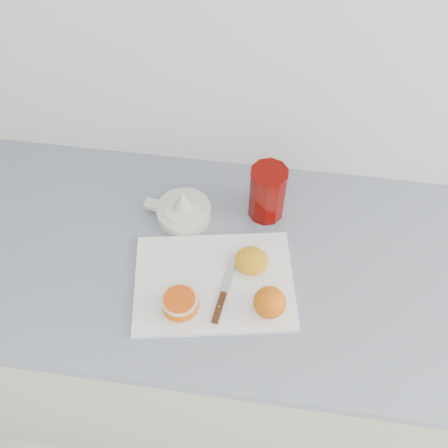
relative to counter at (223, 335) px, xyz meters
name	(u,v)px	position (x,y,z in m)	size (l,w,h in m)	color
counter	(223,335)	(0.00, 0.00, 0.00)	(2.33, 0.64, 0.89)	beige
cutting_board	(214,282)	(-0.01, -0.08, 0.45)	(0.36, 0.25, 0.01)	white
whole_orange	(270,302)	(0.12, -0.13, 0.49)	(0.07, 0.07, 0.07)	orange
half_orange	(180,304)	(-0.07, -0.16, 0.48)	(0.08, 0.08, 0.05)	orange
squeezed_shell	(251,261)	(0.07, -0.02, 0.47)	(0.08, 0.08, 0.03)	gold
paring_knife	(221,302)	(0.01, -0.13, 0.46)	(0.04, 0.17, 0.01)	#3F1A0E
citrus_juicer	(183,210)	(-0.11, 0.10, 0.47)	(0.17, 0.13, 0.09)	white
red_tumbler	(267,194)	(0.09, 0.14, 0.51)	(0.09, 0.09, 0.15)	#690300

